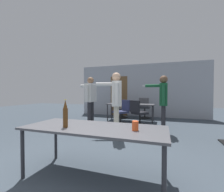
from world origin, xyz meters
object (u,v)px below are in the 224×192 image
object	(u,v)px
office_chair_side_rolled	(145,109)
person_center_tall	(116,98)
person_near_casual	(90,96)
office_chair_far_left	(138,114)
drink_cup	(135,126)
beer_bottle	(65,114)
person_left_plaid	(163,98)
office_chair_near_pushed	(122,113)
office_chair_mid_tucked	(121,109)

from	to	relation	value
office_chair_side_rolled	person_center_tall	bearing A→B (deg)	-94.02
person_center_tall	person_near_casual	xyz separation A→B (m)	(-1.35, 1.14, 0.02)
office_chair_side_rolled	office_chair_far_left	xyz separation A→B (m)	(-0.03, -1.64, -0.03)
office_chair_side_rolled	drink_cup	world-z (taller)	office_chair_side_rolled
office_chair_side_rolled	beer_bottle	bearing A→B (deg)	-91.92
person_center_tall	person_near_casual	bearing A→B (deg)	30.68
person_left_plaid	office_chair_side_rolled	size ratio (longest dim) A/B	1.77
office_chair_near_pushed	office_chair_side_rolled	size ratio (longest dim) A/B	0.95
drink_cup	person_left_plaid	bearing A→B (deg)	83.25
office_chair_mid_tucked	beer_bottle	world-z (taller)	beer_bottle
office_chair_mid_tucked	drink_cup	size ratio (longest dim) A/B	7.53
person_center_tall	beer_bottle	xyz separation A→B (m)	(-0.06, -2.11, -0.14)
person_left_plaid	office_chair_near_pushed	distance (m)	1.87
person_near_casual	person_left_plaid	bearing A→B (deg)	-96.96
office_chair_far_left	beer_bottle	size ratio (longest dim) A/B	2.40
office_chair_mid_tucked	drink_cup	distance (m)	5.24
person_near_casual	drink_cup	world-z (taller)	person_near_casual
office_chair_near_pushed	office_chair_far_left	distance (m)	0.66
office_chair_near_pushed	beer_bottle	world-z (taller)	beer_bottle
person_near_casual	office_chair_mid_tucked	world-z (taller)	person_near_casual
office_chair_near_pushed	office_chair_side_rolled	world-z (taller)	office_chair_side_rolled
office_chair_mid_tucked	beer_bottle	distance (m)	5.18
office_chair_far_left	beer_bottle	distance (m)	3.76
person_center_tall	office_chair_mid_tucked	world-z (taller)	person_center_tall
drink_cup	office_chair_far_left	bearing A→B (deg)	98.23
beer_bottle	drink_cup	size ratio (longest dim) A/B	3.19
drink_cup	office_chair_side_rolled	bearing A→B (deg)	95.35
office_chair_mid_tucked	office_chair_side_rolled	bearing A→B (deg)	64.75
person_near_casual	office_chair_side_rolled	distance (m)	2.79
person_center_tall	office_chair_side_rolled	size ratio (longest dim) A/B	1.81
person_left_plaid	office_chair_mid_tucked	world-z (taller)	person_left_plaid
person_left_plaid	drink_cup	distance (m)	2.80
office_chair_mid_tucked	office_chair_far_left	bearing A→B (deg)	0.25
office_chair_near_pushed	office_chair_mid_tucked	size ratio (longest dim) A/B	1.01
person_left_plaid	person_near_casual	distance (m)	2.57
person_left_plaid	drink_cup	bearing A→B (deg)	174.58
office_chair_mid_tucked	beer_bottle	bearing A→B (deg)	-29.44
person_near_casual	drink_cup	bearing A→B (deg)	-143.76
office_chair_mid_tucked	person_left_plaid	bearing A→B (deg)	4.12
beer_bottle	drink_cup	distance (m)	0.95
office_chair_side_rolled	drink_cup	bearing A→B (deg)	-81.77
person_center_tall	office_chair_side_rolled	xyz separation A→B (m)	(0.39, 3.23, -0.59)
office_chair_mid_tucked	drink_cup	bearing A→B (deg)	-19.01
person_center_tall	office_chair_mid_tucked	size ratio (longest dim) A/B	1.93
person_near_casual	office_chair_mid_tucked	xyz separation A→B (m)	(0.65, 1.87, -0.65)
person_left_plaid	office_chair_far_left	size ratio (longest dim) A/B	1.85
office_chair_side_rolled	drink_cup	xyz separation A→B (m)	(0.49, -5.20, 0.32)
office_chair_near_pushed	office_chair_side_rolled	xyz separation A→B (m)	(0.67, 1.49, 0.03)
beer_bottle	person_center_tall	bearing A→B (deg)	88.43
office_chair_far_left	drink_cup	world-z (taller)	office_chair_far_left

